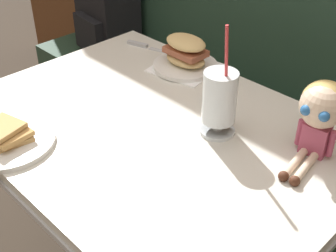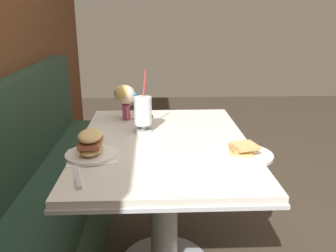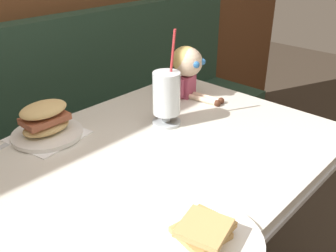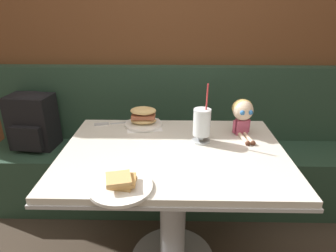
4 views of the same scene
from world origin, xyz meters
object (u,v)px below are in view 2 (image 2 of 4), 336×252
object	(u,v)px
milkshake_glass	(143,113)
seated_doll	(126,97)
toast_plate	(243,153)
butter_knife	(78,179)
sandwich_plate	(91,146)

from	to	relation	value
milkshake_glass	seated_doll	world-z (taller)	milkshake_glass
toast_plate	butter_knife	world-z (taller)	toast_plate
milkshake_glass	butter_knife	world-z (taller)	milkshake_glass
toast_plate	seated_doll	world-z (taller)	seated_doll
sandwich_plate	seated_doll	bearing A→B (deg)	-11.20
butter_knife	sandwich_plate	bearing A→B (deg)	-3.87
toast_plate	sandwich_plate	xyz separation A→B (m)	(0.03, 0.64, 0.03)
sandwich_plate	seated_doll	xyz separation A→B (m)	(0.55, -0.11, 0.08)
sandwich_plate	toast_plate	bearing A→B (deg)	-92.35
sandwich_plate	butter_knife	distance (m)	0.22
toast_plate	sandwich_plate	distance (m)	0.64
butter_knife	seated_doll	distance (m)	0.79
toast_plate	sandwich_plate	world-z (taller)	sandwich_plate
toast_plate	milkshake_glass	world-z (taller)	milkshake_glass
milkshake_glass	sandwich_plate	size ratio (longest dim) A/B	1.36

